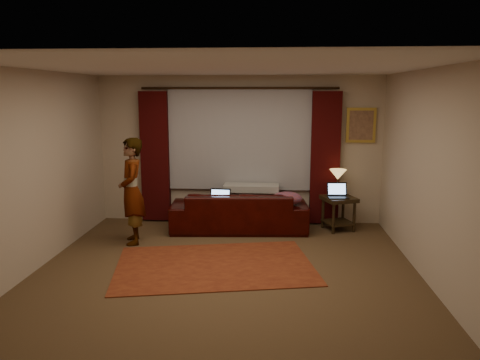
# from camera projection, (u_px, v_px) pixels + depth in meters

# --- Properties ---
(floor) EXTENTS (5.00, 5.00, 0.01)m
(floor) POSITION_uv_depth(u_px,v_px,m) (226.00, 272.00, 6.09)
(floor) COLOR brown
(floor) RESTS_ON ground
(ceiling) EXTENTS (5.00, 5.00, 0.02)m
(ceiling) POSITION_uv_depth(u_px,v_px,m) (225.00, 67.00, 5.61)
(ceiling) COLOR silver
(ceiling) RESTS_ON ground
(wall_back) EXTENTS (5.00, 0.02, 2.60)m
(wall_back) POSITION_uv_depth(u_px,v_px,m) (240.00, 150.00, 8.30)
(wall_back) COLOR #BDAB93
(wall_back) RESTS_ON ground
(wall_front) EXTENTS (5.00, 0.02, 2.60)m
(wall_front) POSITION_uv_depth(u_px,v_px,m) (190.00, 233.00, 3.40)
(wall_front) COLOR #BDAB93
(wall_front) RESTS_ON ground
(wall_left) EXTENTS (0.02, 5.00, 2.60)m
(wall_left) POSITION_uv_depth(u_px,v_px,m) (33.00, 172.00, 6.02)
(wall_left) COLOR #BDAB93
(wall_left) RESTS_ON ground
(wall_right) EXTENTS (0.02, 5.00, 2.60)m
(wall_right) POSITION_uv_depth(u_px,v_px,m) (430.00, 176.00, 5.68)
(wall_right) COLOR #BDAB93
(wall_right) RESTS_ON ground
(sheer_curtain) EXTENTS (2.50, 0.05, 1.80)m
(sheer_curtain) POSITION_uv_depth(u_px,v_px,m) (239.00, 139.00, 8.21)
(sheer_curtain) COLOR #9C9CA4
(sheer_curtain) RESTS_ON wall_back
(drape_left) EXTENTS (0.50, 0.14, 2.30)m
(drape_left) POSITION_uv_depth(u_px,v_px,m) (155.00, 157.00, 8.32)
(drape_left) COLOR #330606
(drape_left) RESTS_ON floor
(drape_right) EXTENTS (0.50, 0.14, 2.30)m
(drape_right) POSITION_uv_depth(u_px,v_px,m) (325.00, 158.00, 8.11)
(drape_right) COLOR #330606
(drape_right) RESTS_ON floor
(curtain_rod) EXTENTS (0.04, 0.04, 3.40)m
(curtain_rod) POSITION_uv_depth(u_px,v_px,m) (239.00, 88.00, 8.00)
(curtain_rod) COLOR #2F1F11
(curtain_rod) RESTS_ON wall_back
(picture_frame) EXTENTS (0.50, 0.04, 0.60)m
(picture_frame) POSITION_uv_depth(u_px,v_px,m) (361.00, 125.00, 8.04)
(picture_frame) COLOR gold
(picture_frame) RESTS_ON wall_back
(sofa) EXTENTS (2.33, 1.12, 0.92)m
(sofa) POSITION_uv_depth(u_px,v_px,m) (239.00, 204.00, 7.89)
(sofa) COLOR black
(sofa) RESTS_ON floor
(throw_blanket) EXTENTS (0.95, 0.38, 0.11)m
(throw_blanket) POSITION_uv_depth(u_px,v_px,m) (251.00, 174.00, 8.05)
(throw_blanket) COLOR #9E9D98
(throw_blanket) RESTS_ON sofa
(clothing_pile) EXTENTS (0.60, 0.52, 0.21)m
(clothing_pile) POSITION_uv_depth(u_px,v_px,m) (287.00, 199.00, 7.77)
(clothing_pile) COLOR #7D3F54
(clothing_pile) RESTS_ON sofa
(laptop_sofa) EXTENTS (0.39, 0.42, 0.25)m
(laptop_sofa) POSITION_uv_depth(u_px,v_px,m) (219.00, 198.00, 7.74)
(laptop_sofa) COLOR black
(laptop_sofa) RESTS_ON sofa
(area_rug) EXTENTS (2.90, 2.21, 0.01)m
(area_rug) POSITION_uv_depth(u_px,v_px,m) (215.00, 265.00, 6.32)
(area_rug) COLOR maroon
(area_rug) RESTS_ON floor
(end_table) EXTENTS (0.64, 0.64, 0.58)m
(end_table) POSITION_uv_depth(u_px,v_px,m) (338.00, 213.00, 7.92)
(end_table) COLOR black
(end_table) RESTS_ON floor
(tiffany_lamp) EXTENTS (0.35, 0.35, 0.45)m
(tiffany_lamp) POSITION_uv_depth(u_px,v_px,m) (338.00, 183.00, 7.91)
(tiffany_lamp) COLOR olive
(tiffany_lamp) RESTS_ON end_table
(laptop_table) EXTENTS (0.36, 0.38, 0.24)m
(laptop_table) POSITION_uv_depth(u_px,v_px,m) (338.00, 191.00, 7.77)
(laptop_table) COLOR black
(laptop_table) RESTS_ON end_table
(person) EXTENTS (0.61, 0.61, 1.64)m
(person) POSITION_uv_depth(u_px,v_px,m) (132.00, 191.00, 7.14)
(person) COLOR #9E9D98
(person) RESTS_ON floor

